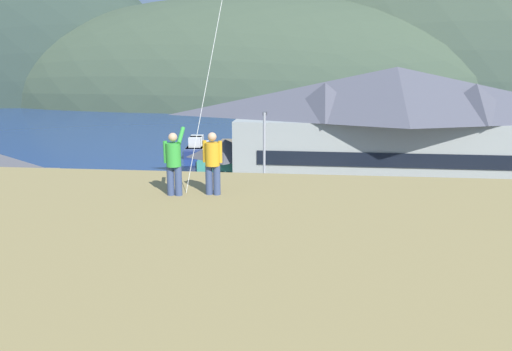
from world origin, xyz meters
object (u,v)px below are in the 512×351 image
Objects in this scene: storage_shed_waterside at (226,163)px; parked_car_front_row_silver at (41,280)px; parked_car_front_row_red at (418,243)px; moored_boat_wharfside at (196,149)px; parking_light_pole at (264,162)px; parked_car_mid_row_near at (237,236)px; harbor_lodge at (394,126)px; parked_car_mid_row_center at (387,290)px; moored_boat_outer_mooring at (257,146)px; wharf_dock at (224,152)px; person_kite_flyer at (174,161)px; parked_car_mid_row_far at (163,265)px; person_companion at (213,161)px; parked_car_back_row_left at (145,231)px; moored_boat_inner_slip at (197,147)px.

parked_car_front_row_silver is (-4.81, -21.31, -1.11)m from storage_shed_waterside.
parked_car_front_row_red is at bearing 20.03° from parked_car_front_row_silver.
storage_shed_waterside is 1.26× the size of parked_car_front_row_red.
parking_light_pole is at bearing -67.65° from moored_boat_wharfside.
harbor_lodge is at bearing 55.66° from parked_car_mid_row_near.
parked_car_mid_row_center is at bearing -63.12° from storage_shed_waterside.
harbor_lodge is 6.47× the size of parked_car_front_row_red.
wharf_dock is at bearing -144.69° from moored_boat_outer_mooring.
wharf_dock is 8.49× the size of person_kite_flyer.
moored_boat_wharfside is (-3.29, -0.17, 0.37)m from wharf_dock.
parked_car_mid_row_far is at bearing -114.27° from parking_light_pole.
parked_car_mid_row_far is at bearing 116.42° from person_companion.
parked_car_back_row_left is (-3.19, -31.89, 0.34)m from moored_boat_outer_mooring.
harbor_lodge is 19.87m from parked_car_mid_row_near.
person_kite_flyer is at bearing -126.70° from parked_car_front_row_red.
wharf_dock is 34.06m from parked_car_mid_row_far.
parked_car_back_row_left is at bearing 118.30° from parked_car_mid_row_far.
moored_boat_outer_mooring is 32.05m from parked_car_back_row_left.
parked_car_mid_row_center is (-2.51, -5.89, 0.00)m from parked_car_front_row_red.
moored_boat_wharfside is at bearing -86.13° from moored_boat_inner_slip.
parked_car_front_row_silver is (-4.97, -2.20, 0.00)m from parked_car_mid_row_far.
storage_shed_waterside is at bearing -67.86° from moored_boat_wharfside.
parking_light_pole reaches higher than parked_car_back_row_left.
parked_car_back_row_left is 16.19m from person_companion.
moored_boat_outer_mooring is at bearing 21.42° from moored_boat_wharfside.
parked_car_front_row_red is 0.99× the size of parked_car_mid_row_center.
parked_car_back_row_left is 8.54m from parking_light_pole.
moored_boat_outer_mooring is (6.85, 2.69, 0.00)m from moored_boat_wharfside.
parked_car_mid_row_far is (6.13, -33.77, 0.34)m from moored_boat_wharfside.
wharf_dock is 3.68× the size of parked_car_mid_row_near.
person_companion reaches higher than parked_car_back_row_left.
storage_shed_waterside reaches higher than parked_car_front_row_silver.
moored_boat_inner_slip is at bearing 103.55° from person_companion.
moored_boat_inner_slip is 31.67m from parked_car_mid_row_near.
moored_boat_outer_mooring reaches higher than parked_car_front_row_red.
person_kite_flyer reaches higher than moored_boat_outer_mooring.
parked_car_front_row_red is 6.40m from parked_car_mid_row_center.
person_kite_flyer is (9.30, -42.45, 7.23)m from moored_boat_wharfside.
parked_car_back_row_left is 1.01× the size of parked_car_mid_row_far.
parked_car_front_row_red is at bearing -57.94° from moored_boat_inner_slip.
parked_car_mid_row_far is 11.71m from person_companion.
person_companion is (-6.12, -6.89, 6.87)m from parked_car_mid_row_center.
storage_shed_waterside reaches higher than parked_car_front_row_red.
parked_car_mid_row_far is at bearing -85.23° from wharf_dock.
parked_car_mid_row_near is 9.92m from parked_car_front_row_red.
moored_boat_wharfside is 29.43m from parked_car_back_row_left.
moored_boat_outer_mooring is 1.80× the size of parked_car_mid_row_far.
person_companion reaches higher than moored_boat_wharfside.
parked_car_mid_row_near is 1.00× the size of parked_car_mid_row_center.
storage_shed_waterside reaches higher than wharf_dock.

